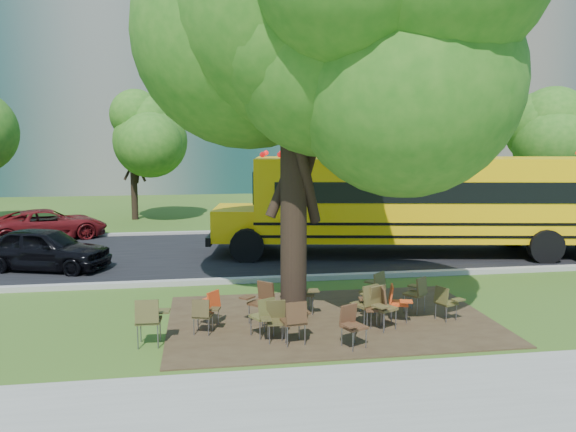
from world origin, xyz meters
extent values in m
plane|color=#314F18|center=(0.00, 0.00, 0.00)|extent=(160.00, 160.00, 0.00)
cube|color=gray|center=(0.00, -5.00, 0.02)|extent=(60.00, 4.00, 0.04)
cube|color=#382819|center=(1.00, -0.50, 0.01)|extent=(7.00, 4.50, 0.03)
cube|color=black|center=(0.00, 7.00, 0.02)|extent=(80.00, 8.00, 0.04)
cube|color=gray|center=(0.00, 3.00, 0.07)|extent=(80.00, 0.25, 0.14)
cube|color=gray|center=(0.00, 11.10, 0.07)|extent=(80.00, 0.25, 0.14)
cube|color=slate|center=(-8.00, 36.00, 11.00)|extent=(38.00, 16.00, 22.00)
cube|color=#6E645C|center=(24.00, 38.00, 12.50)|extent=(30.00, 16.00, 25.00)
cylinder|color=black|center=(-5.00, 16.00, 1.75)|extent=(0.32, 0.32, 3.50)
sphere|color=#276316|center=(-5.00, 16.00, 4.22)|extent=(4.80, 4.80, 4.80)
cylinder|color=black|center=(8.00, 14.00, 2.10)|extent=(0.38, 0.38, 4.20)
sphere|color=#276316|center=(8.00, 14.00, 5.04)|extent=(5.60, 5.60, 5.60)
cylinder|color=black|center=(16.00, 13.00, 1.80)|extent=(0.34, 0.34, 3.60)
sphere|color=#276316|center=(16.00, 13.00, 4.35)|extent=(5.00, 5.00, 5.00)
cylinder|color=black|center=(0.18, -0.53, 2.11)|extent=(0.56, 0.56, 4.22)
sphere|color=#276316|center=(0.18, -0.53, 5.30)|extent=(7.20, 7.20, 7.20)
cube|color=#EAB107|center=(6.08, 5.78, 1.96)|extent=(12.42, 4.70, 2.70)
cube|color=black|center=(6.41, 5.73, 2.26)|extent=(11.77, 4.64, 0.66)
cube|color=#EAB107|center=(-0.58, 6.89, 1.10)|extent=(1.81, 2.63, 1.05)
cube|color=black|center=(6.08, 5.78, 1.27)|extent=(12.44, 4.74, 0.09)
cube|color=black|center=(6.08, 5.78, 0.86)|extent=(12.44, 4.74, 0.09)
cylinder|color=black|center=(-0.34, 5.45, 0.55)|extent=(1.14, 0.51, 1.10)
cylinder|color=black|center=(0.11, 8.17, 0.55)|extent=(1.14, 0.51, 1.10)
cylinder|color=black|center=(9.01, 3.90, 0.55)|extent=(1.14, 0.51, 1.10)
cylinder|color=black|center=(9.46, 6.62, 0.55)|extent=(1.14, 0.51, 1.10)
cylinder|color=black|center=(10.99, 6.37, 0.55)|extent=(1.14, 0.51, 1.10)
cube|color=#48421F|center=(-2.78, -1.45, 0.49)|extent=(0.48, 0.46, 0.05)
cube|color=#48421F|center=(-2.79, -1.64, 0.74)|extent=(0.44, 0.12, 0.44)
cube|color=#48421F|center=(-2.51, -1.30, 0.63)|extent=(0.25, 0.32, 0.03)
cylinder|color=slate|center=(-2.96, -1.25, 0.25)|extent=(0.03, 0.03, 0.49)
cylinder|color=slate|center=(-2.61, -1.64, 0.25)|extent=(0.03, 0.03, 0.49)
cube|color=#41361C|center=(-1.75, -0.99, 0.40)|extent=(0.46, 0.45, 0.04)
cube|color=#41361C|center=(-1.80, -1.14, 0.60)|extent=(0.36, 0.18, 0.36)
cube|color=#41361C|center=(-1.51, -0.93, 0.51)|extent=(0.26, 0.29, 0.03)
cylinder|color=slate|center=(-1.85, -0.80, 0.20)|extent=(0.02, 0.02, 0.40)
cylinder|color=slate|center=(-1.65, -1.18, 0.20)|extent=(0.02, 0.02, 0.40)
cube|color=brown|center=(-0.59, -1.34, 0.43)|extent=(0.54, 0.53, 0.05)
cube|color=brown|center=(-0.50, -1.49, 0.64)|extent=(0.38, 0.26, 0.39)
cube|color=brown|center=(-0.45, -1.11, 0.55)|extent=(0.31, 0.34, 0.03)
cylinder|color=slate|center=(-0.81, -1.27, 0.22)|extent=(0.02, 0.02, 0.43)
cylinder|color=slate|center=(-0.36, -1.40, 0.22)|extent=(0.02, 0.02, 0.43)
cube|color=#433B1D|center=(-0.34, -1.68, 0.42)|extent=(0.40, 0.38, 0.05)
cube|color=#433B1D|center=(-0.33, -1.51, 0.62)|extent=(0.37, 0.10, 0.37)
cube|color=#433B1D|center=(-0.56, -1.80, 0.53)|extent=(0.21, 0.27, 0.03)
cylinder|color=slate|center=(-0.18, -1.84, 0.21)|extent=(0.02, 0.02, 0.42)
cylinder|color=slate|center=(-0.49, -1.51, 0.21)|extent=(0.02, 0.02, 0.42)
cube|color=#402917|center=(-0.03, -1.83, 0.46)|extent=(0.49, 0.47, 0.05)
cube|color=#402917|center=(-0.01, -2.01, 0.69)|extent=(0.42, 0.16, 0.41)
cube|color=#402917|center=(0.19, -1.65, 0.59)|extent=(0.27, 0.32, 0.03)
cylinder|color=slate|center=(-0.23, -1.68, 0.23)|extent=(0.02, 0.02, 0.46)
cylinder|color=slate|center=(0.17, -1.98, 0.23)|extent=(0.02, 0.02, 0.46)
cube|color=#4E2E1B|center=(1.06, -2.21, 0.43)|extent=(0.52, 0.52, 0.05)
cube|color=#4E2E1B|center=(0.99, -2.06, 0.64)|extent=(0.38, 0.25, 0.38)
cube|color=#4E2E1B|center=(0.91, -2.43, 0.54)|extent=(0.30, 0.33, 0.03)
cylinder|color=slate|center=(1.28, -2.29, 0.21)|extent=(0.02, 0.02, 0.43)
cylinder|color=slate|center=(0.85, -2.14, 0.21)|extent=(0.02, 0.02, 0.43)
cube|color=#472C19|center=(1.77, -1.25, 0.47)|extent=(0.47, 0.49, 0.05)
cube|color=#472C19|center=(1.95, -1.28, 0.70)|extent=(0.15, 0.43, 0.42)
cube|color=#472C19|center=(1.65, -0.98, 0.59)|extent=(0.32, 0.27, 0.03)
cylinder|color=slate|center=(1.57, -1.40, 0.23)|extent=(0.02, 0.02, 0.47)
cylinder|color=slate|center=(1.96, -1.10, 0.23)|extent=(0.02, 0.02, 0.47)
cube|color=#47441F|center=(3.48, -0.95, 0.41)|extent=(0.48, 0.49, 0.05)
cube|color=#47441F|center=(3.33, -1.01, 0.61)|extent=(0.22, 0.37, 0.36)
cube|color=#47441F|center=(3.68, -1.10, 0.51)|extent=(0.31, 0.28, 0.03)
cylinder|color=slate|center=(3.56, -0.74, 0.20)|extent=(0.02, 0.02, 0.41)
cylinder|color=slate|center=(3.40, -1.15, 0.20)|extent=(0.02, 0.02, 0.41)
cube|color=red|center=(-1.65, -0.53, 0.41)|extent=(0.53, 0.53, 0.05)
cube|color=red|center=(-1.53, -0.63, 0.61)|extent=(0.30, 0.34, 0.37)
cube|color=red|center=(-1.61, -0.28, 0.52)|extent=(0.32, 0.32, 0.03)
cylinder|color=slate|center=(-1.87, -0.55, 0.21)|extent=(0.02, 0.02, 0.41)
cylinder|color=slate|center=(-1.43, -0.51, 0.21)|extent=(0.02, 0.02, 0.41)
cube|color=#452B18|center=(-0.53, -0.55, 0.47)|extent=(0.60, 0.60, 0.05)
cube|color=#452B18|center=(-0.40, -0.41, 0.70)|extent=(0.37, 0.36, 0.42)
cube|color=#452B18|center=(-0.81, -0.48, 0.59)|extent=(0.37, 0.37, 0.03)
cylinder|color=slate|center=(-0.53, -0.80, 0.23)|extent=(0.02, 0.02, 0.47)
cylinder|color=slate|center=(-0.54, -0.30, 0.23)|extent=(0.02, 0.02, 0.47)
cube|color=#4F4322|center=(0.49, -0.01, 0.49)|extent=(0.45, 0.47, 0.05)
cube|color=#4F4322|center=(0.29, 0.00, 0.73)|extent=(0.11, 0.44, 0.44)
cube|color=#4F4322|center=(0.63, -0.27, 0.62)|extent=(0.31, 0.25, 0.03)
cylinder|color=slate|center=(0.68, 0.18, 0.24)|extent=(0.03, 0.03, 0.49)
cylinder|color=slate|center=(0.30, -0.19, 0.24)|extent=(0.03, 0.03, 0.49)
cube|color=#4F4622|center=(1.62, -1.02, 0.49)|extent=(0.60, 0.59, 0.05)
cube|color=#4F4622|center=(1.71, -1.20, 0.72)|extent=(0.43, 0.29, 0.43)
cube|color=#4F4622|center=(1.78, -0.77, 0.62)|extent=(0.35, 0.38, 0.03)
cylinder|color=slate|center=(1.37, -0.95, 0.24)|extent=(0.03, 0.03, 0.49)
cylinder|color=slate|center=(1.87, -1.10, 0.24)|extent=(0.03, 0.03, 0.49)
cube|color=#D44116|center=(2.43, -0.86, 0.42)|extent=(0.47, 0.48, 0.05)
cube|color=#D44116|center=(2.27, -0.82, 0.63)|extent=(0.19, 0.39, 0.38)
cube|color=#D44116|center=(2.50, -1.12, 0.54)|extent=(0.31, 0.27, 0.03)
cylinder|color=slate|center=(2.63, -0.75, 0.21)|extent=(0.02, 0.02, 0.42)
cylinder|color=slate|center=(2.24, -0.97, 0.21)|extent=(0.02, 0.02, 0.42)
cube|color=brown|center=(3.02, -0.27, 0.44)|extent=(0.56, 0.56, 0.05)
cube|color=brown|center=(3.13, -0.41, 0.65)|extent=(0.36, 0.31, 0.39)
cube|color=brown|center=(3.12, -0.02, 0.55)|extent=(0.34, 0.35, 0.03)
cylinder|color=slate|center=(2.79, -0.25, 0.22)|extent=(0.02, 0.02, 0.44)
cylinder|color=slate|center=(3.26, -0.30, 0.22)|extent=(0.02, 0.02, 0.44)
cube|color=brown|center=(1.94, -1.31, 0.47)|extent=(0.59, 0.58, 0.05)
cube|color=brown|center=(1.86, -1.14, 0.70)|extent=(0.42, 0.29, 0.42)
cube|color=brown|center=(1.79, -1.56, 0.60)|extent=(0.34, 0.37, 0.03)
cylinder|color=slate|center=(2.19, -1.38, 0.24)|extent=(0.03, 0.03, 0.47)
cylinder|color=slate|center=(1.70, -1.24, 0.24)|extent=(0.03, 0.03, 0.47)
cube|color=brown|center=(2.08, -0.06, 0.49)|extent=(0.63, 0.63, 0.05)
cube|color=brown|center=(2.22, -0.20, 0.73)|extent=(0.39, 0.37, 0.44)
cube|color=brown|center=(2.17, 0.23, 0.62)|extent=(0.38, 0.39, 0.03)
cylinder|color=slate|center=(1.82, -0.05, 0.25)|extent=(0.03, 0.03, 0.49)
cylinder|color=slate|center=(2.35, -0.07, 0.25)|extent=(0.03, 0.03, 0.49)
imported|color=black|center=(-6.43, 5.37, 0.66)|extent=(4.17, 2.66, 1.32)
imported|color=#590F11|center=(-7.70, 10.80, 0.61)|extent=(4.78, 3.40, 1.21)
camera|label=1|loc=(-1.72, -12.10, 3.96)|focal=35.00mm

